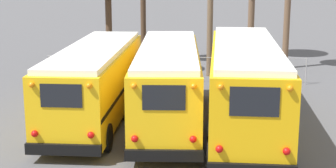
{
  "coord_description": "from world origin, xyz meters",
  "views": [
    {
      "loc": [
        1.07,
        -19.1,
        6.18
      ],
      "look_at": [
        0.0,
        0.62,
        1.63
      ],
      "focal_mm": 55.0,
      "sensor_mm": 36.0,
      "label": 1
    }
  ],
  "objects_px": {
    "school_bus_1": "(168,82)",
    "school_bus_2": "(245,83)",
    "school_bus_0": "(96,80)",
    "utility_pole": "(210,1)"
  },
  "relations": [
    {
      "from": "school_bus_1",
      "to": "school_bus_0",
      "type": "bearing_deg",
      "value": 171.29
    },
    {
      "from": "school_bus_1",
      "to": "school_bus_2",
      "type": "distance_m",
      "value": 3.0
    },
    {
      "from": "school_bus_0",
      "to": "school_bus_1",
      "type": "xyz_separation_m",
      "value": [
        2.95,
        -0.45,
        0.06
      ]
    },
    {
      "from": "school_bus_0",
      "to": "school_bus_1",
      "type": "height_order",
      "value": "school_bus_1"
    },
    {
      "from": "utility_pole",
      "to": "school_bus_1",
      "type": "bearing_deg",
      "value": -101.31
    },
    {
      "from": "school_bus_1",
      "to": "utility_pole",
      "type": "relative_size",
      "value": 1.23
    },
    {
      "from": "school_bus_0",
      "to": "school_bus_2",
      "type": "distance_m",
      "value": 5.99
    },
    {
      "from": "school_bus_1",
      "to": "school_bus_2",
      "type": "bearing_deg",
      "value": -10.52
    },
    {
      "from": "school_bus_0",
      "to": "school_bus_2",
      "type": "xyz_separation_m",
      "value": [
        5.9,
        -1.0,
        0.17
      ]
    },
    {
      "from": "school_bus_0",
      "to": "utility_pole",
      "type": "height_order",
      "value": "utility_pole"
    }
  ]
}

